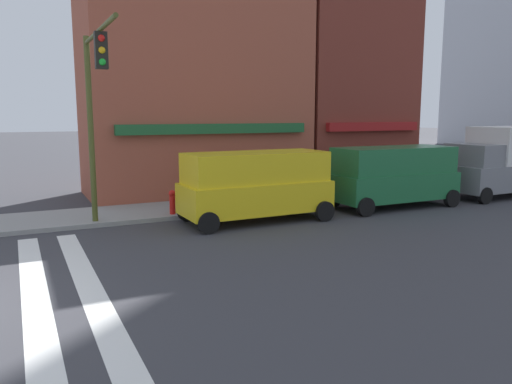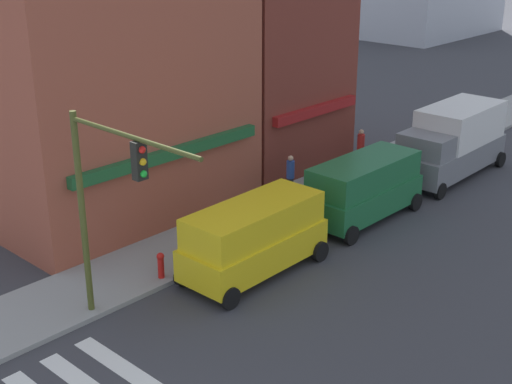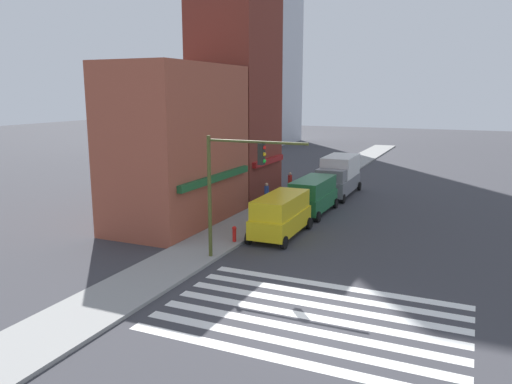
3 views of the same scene
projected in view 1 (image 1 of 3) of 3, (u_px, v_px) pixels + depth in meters
The scene contains 8 objects.
storefront_row at pixel (274, 60), 23.81m from camera, with size 15.82×5.30×15.03m.
traffic_signal at pixel (95, 96), 14.57m from camera, with size 0.32×4.93×5.96m.
van_yellow at pixel (256, 184), 16.69m from camera, with size 5.03×2.22×2.34m.
van_green at pixel (394, 174), 19.25m from camera, with size 5.01×2.22×2.34m.
box_truck_grey at pixel (510, 160), 22.06m from camera, with size 6.24×2.42×3.04m.
pedestrian_red_jacket at pixel (418, 167), 24.02m from camera, with size 0.32×0.32×1.77m.
pedestrian_blue_shirt at pixel (336, 172), 21.83m from camera, with size 0.32×0.32×1.77m.
fire_hydrant at pixel (172, 201), 17.27m from camera, with size 0.24×0.24×0.84m.
Camera 1 is at (1.90, -10.16, 3.60)m, focal length 35.00 mm.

